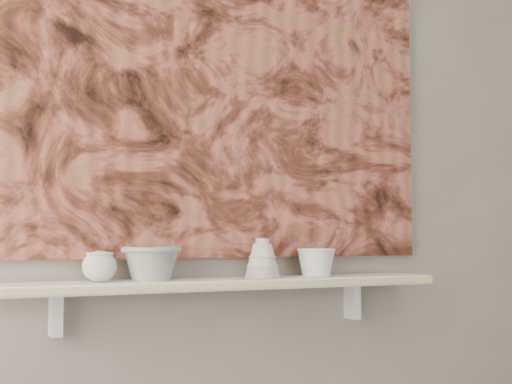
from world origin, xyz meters
TOP-DOWN VIEW (x-y plane):
  - wall_back at (0.00, 1.60)m, footprint 3.60×0.00m
  - shelf at (0.00, 1.51)m, footprint 1.40×0.18m
  - shelf_stripe at (0.00, 1.41)m, footprint 1.40×0.01m
  - bracket_left at (-0.49, 1.57)m, footprint 0.03×0.06m
  - bracket_right at (0.49, 1.57)m, footprint 0.03×0.06m
  - painting at (0.00, 1.59)m, footprint 1.50×0.02m
  - house_motif at (0.45, 1.57)m, footprint 0.09×0.00m
  - bowl_grey at (-0.24, 1.51)m, footprint 0.19×0.19m
  - cup_cream at (-0.39, 1.51)m, footprint 0.12×0.12m
  - bell_vessel at (0.12, 1.51)m, footprint 0.14×0.14m
  - bowl_white at (0.31, 1.51)m, footprint 0.13×0.13m

SIDE VIEW (x-z plane):
  - bracket_left at x=-0.49m, z-range 0.78..0.90m
  - bracket_right at x=0.49m, z-range 0.78..0.90m
  - shelf at x=0.00m, z-range 0.90..0.93m
  - shelf_stripe at x=0.00m, z-range 0.91..0.92m
  - cup_cream at x=-0.39m, z-range 0.93..1.02m
  - bowl_white at x=0.31m, z-range 0.93..1.02m
  - bowl_grey at x=-0.24m, z-range 0.93..1.03m
  - bell_vessel at x=0.12m, z-range 0.93..1.05m
  - house_motif at x=0.45m, z-range 1.19..1.27m
  - wall_back at x=0.00m, z-range -0.45..3.15m
  - painting at x=0.00m, z-range 0.99..2.09m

